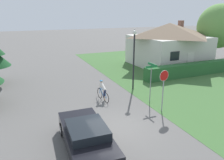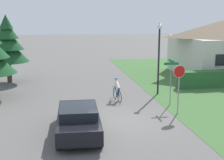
# 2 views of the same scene
# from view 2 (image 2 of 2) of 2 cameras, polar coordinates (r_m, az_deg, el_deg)

# --- Properties ---
(ground_plane) EXTENTS (140.00, 140.00, 0.00)m
(ground_plane) POSITION_cam_2_polar(r_m,az_deg,el_deg) (15.86, 0.52, -7.85)
(ground_plane) COLOR #5B5956
(cottage_house) EXTENTS (8.40, 8.03, 5.06)m
(cottage_house) POSITION_cam_2_polar(r_m,az_deg,el_deg) (30.02, 19.44, 5.81)
(cottage_house) COLOR beige
(cottage_house) RESTS_ON ground
(sedan_left_lane) EXTENTS (2.10, 4.73, 1.35)m
(sedan_left_lane) POSITION_cam_2_polar(r_m,az_deg,el_deg) (14.34, -6.16, -7.18)
(sedan_left_lane) COLOR black
(sedan_left_lane) RESTS_ON ground
(cyclist) EXTENTS (0.44, 1.75, 1.46)m
(cyclist) POSITION_cam_2_polar(r_m,az_deg,el_deg) (19.64, 0.96, -1.82)
(cyclist) COLOR black
(cyclist) RESTS_ON ground
(stop_sign) EXTENTS (0.68, 0.09, 2.70)m
(stop_sign) POSITION_cam_2_polar(r_m,az_deg,el_deg) (17.18, 12.14, 0.01)
(stop_sign) COLOR gray
(stop_sign) RESTS_ON ground
(street_lamp) EXTENTS (0.33, 0.33, 4.80)m
(street_lamp) POSITION_cam_2_polar(r_m,az_deg,el_deg) (21.10, 8.59, 5.67)
(street_lamp) COLOR black
(street_lamp) RESTS_ON ground
(street_name_sign) EXTENTS (0.90, 0.90, 2.77)m
(street_name_sign) POSITION_cam_2_polar(r_m,az_deg,el_deg) (18.73, 10.73, 1.09)
(street_name_sign) COLOR gray
(street_name_sign) RESTS_ON ground
(conifer_tall_far) EXTENTS (3.24, 3.24, 5.36)m
(conifer_tall_far) POSITION_cam_2_polar(r_m,az_deg,el_deg) (25.89, -18.60, 6.28)
(conifer_tall_far) COLOR #4C3823
(conifer_tall_far) RESTS_ON ground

